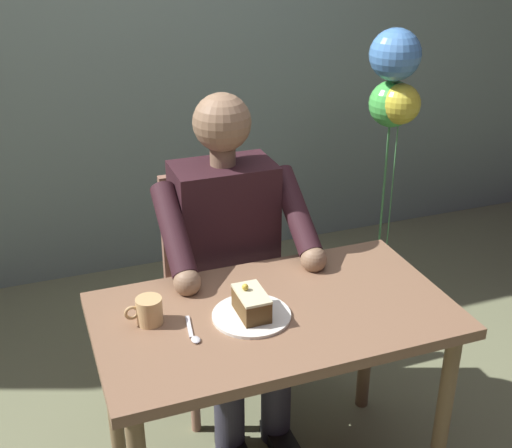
# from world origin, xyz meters

# --- Properties ---
(dining_table) EXTENTS (1.09, 0.61, 0.70)m
(dining_table) POSITION_xyz_m (0.00, 0.00, 0.61)
(dining_table) COLOR #825F45
(dining_table) RESTS_ON ground
(chair) EXTENTS (0.42, 0.42, 0.90)m
(chair) POSITION_xyz_m (0.00, -0.59, 0.50)
(chair) COLOR #906451
(chair) RESTS_ON ground
(seated_person) EXTENTS (0.53, 0.58, 1.25)m
(seated_person) POSITION_xyz_m (0.00, -0.42, 0.65)
(seated_person) COLOR #31181E
(seated_person) RESTS_ON ground
(dessert_plate) EXTENTS (0.24, 0.24, 0.01)m
(dessert_plate) POSITION_xyz_m (0.08, 0.01, 0.71)
(dessert_plate) COLOR white
(dessert_plate) RESTS_ON dining_table
(cake_slice) EXTENTS (0.08, 0.14, 0.09)m
(cake_slice) POSITION_xyz_m (0.08, 0.01, 0.75)
(cake_slice) COLOR #563A1B
(cake_slice) RESTS_ON dessert_plate
(coffee_cup) EXTENTS (0.11, 0.08, 0.08)m
(coffee_cup) POSITION_xyz_m (0.37, -0.07, 0.75)
(coffee_cup) COLOR tan
(coffee_cup) RESTS_ON dining_table
(dessert_spoon) EXTENTS (0.03, 0.14, 0.01)m
(dessert_spoon) POSITION_xyz_m (0.27, 0.04, 0.71)
(dessert_spoon) COLOR silver
(dessert_spoon) RESTS_ON dining_table
(balloon_display) EXTENTS (0.24, 0.25, 1.34)m
(balloon_display) POSITION_xyz_m (-0.97, -0.96, 1.00)
(balloon_display) COLOR #B2C1C6
(balloon_display) RESTS_ON ground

